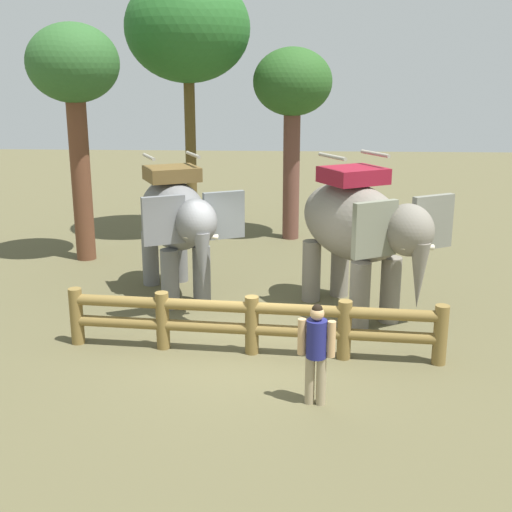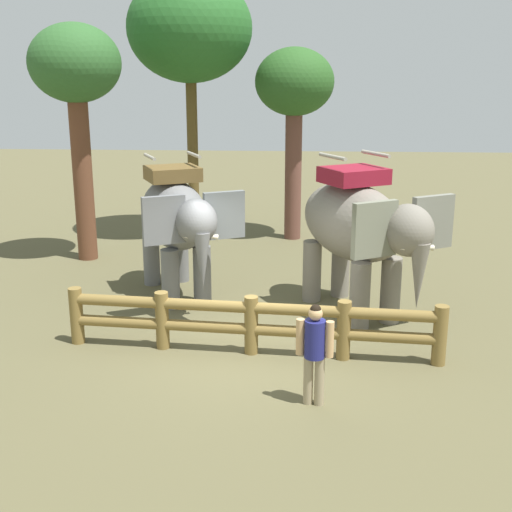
% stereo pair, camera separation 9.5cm
% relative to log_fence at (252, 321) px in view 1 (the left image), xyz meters
% --- Properties ---
extents(ground_plane, '(60.00, 60.00, 0.00)m').
position_rel_log_fence_xyz_m(ground_plane, '(0.00, 0.24, -0.60)').
color(ground_plane, brown).
extents(log_fence, '(6.64, 0.78, 1.05)m').
position_rel_log_fence_xyz_m(log_fence, '(0.00, 0.00, 0.00)').
color(log_fence, olive).
rests_on(log_fence, ground).
extents(elephant_near_left, '(2.80, 3.66, 3.11)m').
position_rel_log_fence_xyz_m(elephant_near_left, '(-1.79, 2.95, 1.14)').
color(elephant_near_left, slate).
rests_on(elephant_near_left, ground).
extents(elephant_center, '(3.09, 3.78, 3.26)m').
position_rel_log_fence_xyz_m(elephant_center, '(1.99, 2.06, 1.23)').
color(elephant_center, gray).
rests_on(elephant_center, ground).
extents(tourist_woman_in_black, '(0.55, 0.35, 1.58)m').
position_rel_log_fence_xyz_m(tourist_woman_in_black, '(1.05, -1.79, 0.31)').
color(tourist_woman_in_black, tan).
rests_on(tourist_woman_in_black, ground).
extents(tree_far_left, '(2.22, 2.22, 5.44)m').
position_rel_log_fence_xyz_m(tree_far_left, '(0.65, 8.39, 3.67)').
color(tree_far_left, brown).
rests_on(tree_far_left, ground).
extents(tree_back_center, '(3.48, 3.48, 7.41)m').
position_rel_log_fence_xyz_m(tree_back_center, '(-2.28, 8.46, 5.28)').
color(tree_back_center, brown).
rests_on(tree_back_center, ground).
extents(tree_far_right, '(2.27, 2.27, 5.95)m').
position_rel_log_fence_xyz_m(tree_far_right, '(-4.73, 5.85, 4.10)').
color(tree_far_right, brown).
rests_on(tree_far_right, ground).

